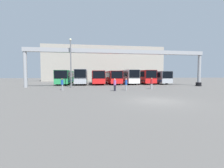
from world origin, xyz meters
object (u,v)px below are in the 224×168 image
(bus_slot_4, at_px, (127,76))
(pedestrian_mid_right, at_px, (115,84))
(bus_slot_6, at_px, (156,77))
(tire_stack, at_px, (199,84))
(bus_slot_0, at_px, (65,77))
(lamp_post, at_px, (71,61))
(bus_slot_1, at_px, (82,76))
(pedestrian_near_right, at_px, (126,84))
(bus_slot_5, at_px, (143,76))
(bus_slot_2, at_px, (97,77))
(pedestrian_far_center, at_px, (62,84))
(pedestrian_mid_left, at_px, (152,83))
(bus_slot_3, at_px, (113,77))

(bus_slot_4, xyz_separation_m, pedestrian_mid_right, (-5.81, -16.29, -1.01))
(bus_slot_6, xyz_separation_m, tire_stack, (4.16, -9.39, -1.34))
(bus_slot_0, height_order, lamp_post, lamp_post)
(bus_slot_6, bearing_deg, tire_stack, -66.13)
(bus_slot_1, bearing_deg, pedestrian_near_right, -65.33)
(bus_slot_5, distance_m, lamp_post, 18.41)
(bus_slot_2, bearing_deg, pedestrian_far_center, -111.68)
(bus_slot_1, height_order, bus_slot_5, bus_slot_1)
(bus_slot_1, xyz_separation_m, pedestrian_mid_left, (11.09, -13.48, -1.01))
(bus_slot_2, height_order, pedestrian_near_right, bus_slot_2)
(bus_slot_0, distance_m, pedestrian_near_right, 18.49)
(bus_slot_4, bearing_deg, bus_slot_3, 178.63)
(pedestrian_far_center, bearing_deg, bus_slot_6, -106.16)
(bus_slot_3, height_order, pedestrian_mid_left, bus_slot_3)
(bus_slot_5, xyz_separation_m, pedestrian_mid_left, (-3.49, -13.47, -0.93))
(bus_slot_6, height_order, pedestrian_mid_right, bus_slot_6)
(bus_slot_5, height_order, pedestrian_mid_left, bus_slot_5)
(lamp_post, bearing_deg, pedestrian_far_center, -98.39)
(bus_slot_0, xyz_separation_m, tire_stack, (26.04, -9.50, -1.41))
(bus_slot_3, relative_size, pedestrian_mid_right, 7.41)
(lamp_post, bearing_deg, bus_slot_1, 82.12)
(bus_slot_4, bearing_deg, bus_slot_6, -4.11)
(bus_slot_4, height_order, bus_slot_5, bus_slot_4)
(bus_slot_3, distance_m, bus_slot_4, 3.65)
(bus_slot_2, xyz_separation_m, pedestrian_far_center, (-5.56, -13.98, -0.86))
(bus_slot_0, height_order, pedestrian_near_right, bus_slot_0)
(bus_slot_3, xyz_separation_m, pedestrian_mid_right, (-2.17, -16.38, -0.87))
(bus_slot_2, bearing_deg, bus_slot_5, -2.46)
(pedestrian_mid_right, distance_m, lamp_post, 9.75)
(pedestrian_near_right, height_order, lamp_post, lamp_post)
(bus_slot_6, xyz_separation_m, lamp_post, (-19.48, -9.31, 2.73))
(pedestrian_far_center, bearing_deg, bus_slot_3, -83.14)
(bus_slot_4, relative_size, pedestrian_mid_left, 7.12)
(pedestrian_mid_left, relative_size, tire_stack, 1.61)
(bus_slot_4, distance_m, bus_slot_5, 3.74)
(bus_slot_4, xyz_separation_m, tire_stack, (11.45, -9.92, -1.52))
(bus_slot_6, relative_size, tire_stack, 10.49)
(lamp_post, bearing_deg, bus_slot_3, 49.26)
(bus_slot_0, height_order, tire_stack, bus_slot_0)
(bus_slot_3, bearing_deg, bus_slot_1, -173.05)
(bus_slot_1, height_order, pedestrian_mid_left, bus_slot_1)
(pedestrian_mid_left, relative_size, lamp_post, 0.21)
(bus_slot_6, xyz_separation_m, pedestrian_far_center, (-20.15, -13.80, -0.83))
(bus_slot_2, relative_size, pedestrian_far_center, 6.86)
(bus_slot_2, xyz_separation_m, pedestrian_near_right, (3.16, -15.29, -0.87))
(bus_slot_6, bearing_deg, pedestrian_mid_right, -129.73)
(bus_slot_4, bearing_deg, bus_slot_0, -178.37)
(pedestrian_mid_right, relative_size, tire_stack, 1.57)
(bus_slot_2, xyz_separation_m, pedestrian_mid_right, (1.48, -15.95, -0.87))
(bus_slot_0, distance_m, pedestrian_mid_right, 18.16)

